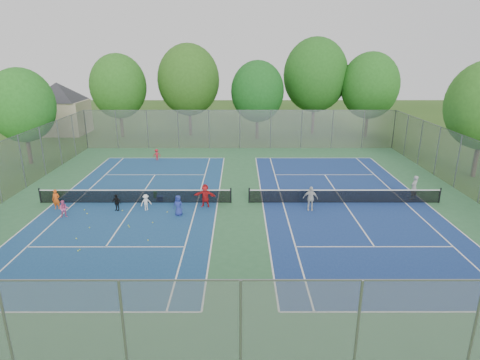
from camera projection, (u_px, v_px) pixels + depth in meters
name	position (u px, v px, depth m)	size (l,w,h in m)	color
ground	(240.00, 203.00, 26.94)	(120.00, 120.00, 0.00)	#2F5119
court_pad	(240.00, 203.00, 26.94)	(32.00, 32.00, 0.01)	#30663D
court_left	(136.00, 203.00, 26.93)	(10.97, 23.77, 0.01)	navy
court_right	(344.00, 203.00, 26.94)	(10.97, 23.77, 0.01)	navy
net_left	(136.00, 197.00, 26.79)	(12.87, 0.10, 0.91)	black
net_right	(344.00, 197.00, 26.81)	(12.87, 0.10, 0.91)	black
fence_north	(240.00, 129.00, 41.56)	(32.00, 0.10, 4.00)	gray
fence_south	(241.00, 343.00, 11.09)	(32.00, 0.10, 4.00)	gray
house	(58.00, 99.00, 48.48)	(11.03, 11.03, 7.30)	#B7A88C
tree_nw	(118.00, 86.00, 46.07)	(6.40, 6.40, 9.58)	#443326
tree_nl	(189.00, 80.00, 46.83)	(7.20, 7.20, 10.69)	#443326
tree_nc	(257.00, 92.00, 45.29)	(6.00, 6.00, 8.85)	#443326
tree_nr	(315.00, 75.00, 47.64)	(7.60, 7.60, 11.42)	#443326
tree_ne	(370.00, 86.00, 46.07)	(6.60, 6.60, 9.77)	#443326
tree_side_w	(22.00, 105.00, 34.84)	(5.60, 5.60, 8.47)	#443326
ball_crate	(160.00, 198.00, 27.26)	(0.40, 0.40, 0.34)	blue
ball_hopper	(155.00, 195.00, 27.77)	(0.24, 0.24, 0.47)	#23833A
student_a	(56.00, 199.00, 25.69)	(0.48, 0.32, 1.32)	#E25315
student_b	(64.00, 209.00, 24.44)	(0.53, 0.42, 1.10)	#E15795
student_c	(146.00, 202.00, 25.53)	(0.69, 0.40, 1.07)	silver
student_d	(117.00, 203.00, 25.48)	(0.64, 0.27, 1.10)	black
student_e	(178.00, 205.00, 24.71)	(0.64, 0.41, 1.30)	navy
student_f	(205.00, 196.00, 26.05)	(1.43, 0.46, 1.54)	red
child_far_baseline	(157.00, 155.00, 37.34)	(0.70, 0.40, 1.08)	red
instructor	(414.00, 188.00, 27.34)	(0.62, 0.41, 1.70)	gray
teen_court_b	(310.00, 198.00, 25.50)	(0.93, 0.39, 1.59)	beige
tennis_ball_0	(167.00, 212.00, 25.29)	(0.07, 0.07, 0.07)	#CDD631
tennis_ball_1	(76.00, 239.00, 21.70)	(0.07, 0.07, 0.07)	#CCF539
tennis_ball_2	(89.00, 228.00, 23.04)	(0.07, 0.07, 0.07)	#C4EB36
tennis_ball_3	(85.00, 210.00, 25.64)	(0.07, 0.07, 0.07)	#C5DE33
tennis_ball_4	(148.00, 240.00, 21.51)	(0.07, 0.07, 0.07)	#DAEC37
tennis_ball_5	(153.00, 223.00, 23.73)	(0.07, 0.07, 0.07)	#C4D531
tennis_ball_6	(78.00, 251.00, 20.35)	(0.07, 0.07, 0.07)	#C9F037
tennis_ball_7	(122.00, 211.00, 25.51)	(0.07, 0.07, 0.07)	gold
tennis_ball_8	(87.00, 214.00, 25.04)	(0.07, 0.07, 0.07)	#CDDB33
tennis_ball_9	(128.00, 226.00, 23.34)	(0.07, 0.07, 0.07)	#A3C32D
tennis_ball_10	(129.00, 227.00, 23.14)	(0.07, 0.07, 0.07)	#BDCD2F
tennis_ball_11	(80.00, 250.00, 20.47)	(0.07, 0.07, 0.07)	#A4C32D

